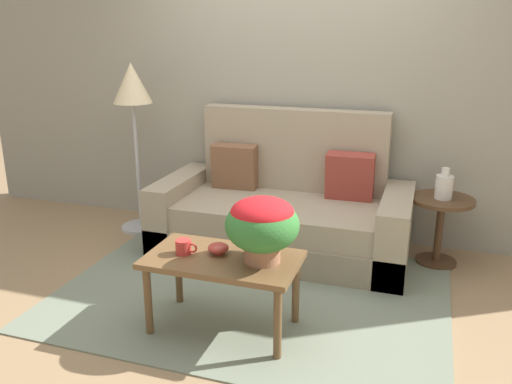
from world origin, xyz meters
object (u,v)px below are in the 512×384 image
coffee_mug (184,247)px  snack_bowl (218,248)px  coffee_table (223,267)px  floor_lamp (133,99)px  side_table (440,218)px  couch (284,212)px  table_vase (444,186)px  potted_plant (262,224)px

coffee_mug → snack_bowl: bearing=17.4°
coffee_table → floor_lamp: bearing=135.3°
coffee_table → coffee_mug: size_ratio=6.60×
coffee_mug → snack_bowl: 0.20m
coffee_table → side_table: 1.84m
coffee_table → floor_lamp: (-1.32, 1.31, 0.76)m
couch → side_table: size_ratio=3.76×
couch → table_vase: (1.20, 0.09, 0.31)m
couch → snack_bowl: 1.26m
coffee_table → side_table: bearing=48.8°
side_table → floor_lamp: size_ratio=0.36×
couch → side_table: (1.20, 0.10, 0.05)m
snack_bowl → table_vase: size_ratio=0.53×
floor_lamp → potted_plant: 2.08m
potted_plant → floor_lamp: bearing=140.3°
coffee_table → couch: bearing=89.2°
potted_plant → table_vase: size_ratio=1.79×
coffee_table → potted_plant: (0.24, 0.02, 0.29)m
floor_lamp → snack_bowl: floor_lamp is taller
coffee_table → snack_bowl: size_ratio=7.14×
table_vase → floor_lamp: bearing=-178.7°
coffee_table → potted_plant: size_ratio=2.13×
potted_plant → table_vase: potted_plant is taller
floor_lamp → potted_plant: bearing=-39.7°
couch → side_table: 1.20m
floor_lamp → coffee_mug: size_ratio=10.87×
potted_plant → snack_bowl: 0.34m
couch → potted_plant: 1.34m
coffee_table → side_table: size_ratio=1.69×
coffee_table → table_vase: table_vase is taller
side_table → snack_bowl: snack_bowl is taller
snack_bowl → floor_lamp: bearing=135.1°
couch → table_vase: couch is taller
potted_plant → coffee_mug: 0.51m
floor_lamp → side_table: bearing=1.6°
couch → coffee_table: (-0.02, -1.28, 0.09)m
potted_plant → table_vase: 1.67m
table_vase → coffee_table: bearing=-131.5°
coffee_table → coffee_mug: (-0.23, -0.03, 0.11)m
side_table → table_vase: (0.00, -0.01, 0.26)m
floor_lamp → coffee_mug: 1.85m
couch → floor_lamp: (-1.34, 0.03, 0.85)m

